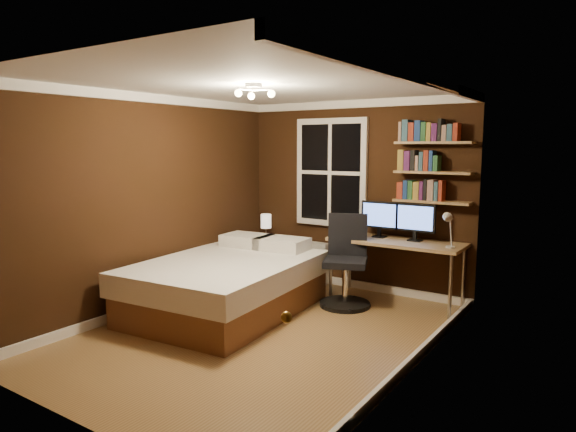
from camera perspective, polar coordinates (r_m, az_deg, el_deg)
The scene contains 24 objects.
floor at distance 5.42m, azimuth -2.93°, elevation -12.88°, with size 4.20×4.20×0.00m, color brown.
wall_back at distance 6.90m, azimuth 7.46°, elevation 2.23°, with size 3.20×0.04×2.50m, color black.
wall_left at distance 6.20m, azimuth -14.97°, elevation 1.40°, with size 0.04×4.20×2.50m, color black.
wall_right at distance 4.36m, azimuth 14.08°, elevation -1.21°, with size 0.04×4.20×2.50m, color black.
ceiling at distance 5.10m, azimuth -3.14°, elevation 14.38°, with size 3.20×4.20×0.02m, color white.
window at distance 7.01m, azimuth 4.80°, elevation 4.82°, with size 1.06×0.06×1.46m, color white.
door at distance 3.03m, azimuth 3.67°, elevation -9.32°, with size 0.03×0.82×2.05m, color black, non-canonical shape.
door_knob at distance 2.82m, azimuth -0.17°, elevation -11.19°, with size 0.06×0.06×0.06m, color #BA8A31.
ceiling_fixture at distance 5.01m, azimuth -3.83°, elevation 13.34°, with size 0.44×0.44×0.18m, color beige, non-canonical shape.
bookshelf_lower at distance 6.39m, azimuth 15.69°, elevation 1.55°, with size 0.92×0.22×0.03m, color #A07A4D.
books_row_lower at distance 6.37m, azimuth 15.74°, elevation 2.72°, with size 0.54×0.16×0.23m, color maroon, non-canonical shape.
bookshelf_middle at distance 6.36m, azimuth 15.81°, elevation 4.69°, with size 0.92×0.22×0.03m, color #A07A4D.
books_row_middle at distance 6.35m, azimuth 15.86°, elevation 5.86°, with size 0.48×0.16×0.23m, color navy, non-canonical shape.
bookshelf_upper at distance 6.35m, azimuth 15.93°, elevation 7.84°, with size 0.92×0.22×0.03m, color #A07A4D.
books_row_upper at distance 6.35m, azimuth 15.98°, elevation 9.01°, with size 0.66×0.16×0.23m, color #25572F, non-canonical shape.
bed at distance 6.04m, azimuth -6.68°, elevation -7.51°, with size 1.79×2.36×0.76m.
nightstand at distance 7.52m, azimuth -2.43°, elevation -4.98°, with size 0.40×0.40×0.50m, color brown.
bedside_lamp at distance 7.43m, azimuth -2.45°, elevation -1.47°, with size 0.15×0.15×0.43m, color #F1E4CB, non-canonical shape.
radiator at distance 7.22m, azimuth 3.08°, elevation -5.21°, with size 0.38×0.13×0.58m, color beige.
desk at distance 6.39m, azimuth 11.89°, elevation -3.19°, with size 1.63×0.61×0.77m.
monitor_left at distance 6.52m, azimuth 10.14°, elevation -0.37°, with size 0.48×0.12×0.45m, color black, non-canonical shape.
monitor_right at distance 6.35m, azimuth 13.97°, elevation -0.70°, with size 0.48×0.12×0.45m, color black, non-canonical shape.
desk_lamp at distance 5.95m, azimuth 17.44°, elevation -1.45°, with size 0.14×0.32×0.44m, color silver, non-canonical shape.
office_chair at distance 6.24m, azimuth 6.43°, elevation -6.01°, with size 0.64×0.64×1.10m.
Camera 1 is at (3.04, -4.06, 1.92)m, focal length 32.00 mm.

